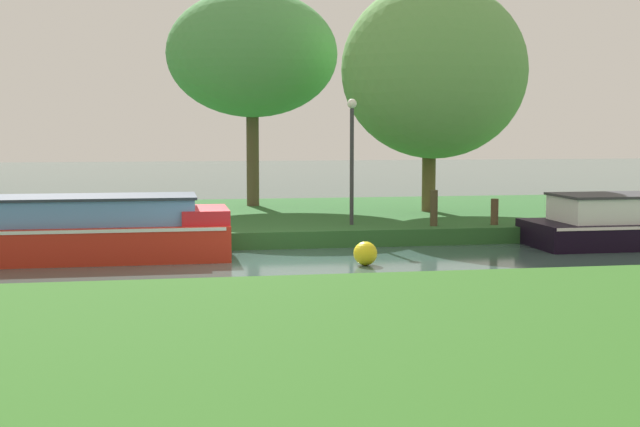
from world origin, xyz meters
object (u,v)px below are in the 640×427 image
(willow_tree_right, at_px, (435,70))
(channel_buoy, at_px, (365,253))
(lamp_post, at_px, (352,147))
(black_barge, at_px, (619,224))
(mooring_post_near, at_px, (434,208))
(willow_tree_centre, at_px, (253,54))
(mooring_post_far, at_px, (495,212))

(willow_tree_right, relative_size, channel_buoy, 13.32)
(lamp_post, xyz_separation_m, channel_buoy, (-0.58, -4.01, -2.11))
(black_barge, relative_size, mooring_post_near, 4.78)
(black_barge, relative_size, willow_tree_centre, 0.64)
(mooring_post_near, distance_m, mooring_post_far, 1.58)
(channel_buoy, bearing_deg, willow_tree_centre, 97.52)
(willow_tree_centre, distance_m, willow_tree_right, 5.79)
(black_barge, bearing_deg, mooring_post_far, 150.12)
(willow_tree_right, bearing_deg, mooring_post_far, -80.76)
(channel_buoy, bearing_deg, lamp_post, 81.77)
(willow_tree_right, distance_m, lamp_post, 4.50)
(mooring_post_near, xyz_separation_m, channel_buoy, (-2.52, -3.36, -0.60))
(willow_tree_right, bearing_deg, lamp_post, -138.14)
(willow_tree_centre, xyz_separation_m, lamp_post, (1.87, -5.76, -2.71))
(willow_tree_right, bearing_deg, channel_buoy, -118.04)
(channel_buoy, bearing_deg, mooring_post_far, 39.36)
(mooring_post_near, bearing_deg, willow_tree_right, 72.60)
(black_barge, height_order, willow_tree_right, willow_tree_right)
(lamp_post, height_order, mooring_post_far, lamp_post)
(mooring_post_far, bearing_deg, willow_tree_centre, 130.02)
(black_barge, relative_size, mooring_post_far, 6.52)
(black_barge, height_order, lamp_post, lamp_post)
(black_barge, xyz_separation_m, mooring_post_near, (-4.14, 1.47, 0.32))
(black_barge, xyz_separation_m, willow_tree_right, (-3.10, 4.79, 3.91))
(willow_tree_centre, distance_m, mooring_post_far, 9.43)
(lamp_post, bearing_deg, willow_tree_right, 41.86)
(mooring_post_far, xyz_separation_m, channel_buoy, (-4.10, -3.36, -0.48))
(mooring_post_near, bearing_deg, willow_tree_centre, 120.69)
(willow_tree_centre, height_order, lamp_post, willow_tree_centre)
(lamp_post, bearing_deg, black_barge, -19.26)
(lamp_post, distance_m, channel_buoy, 4.57)
(lamp_post, bearing_deg, mooring_post_near, -18.57)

